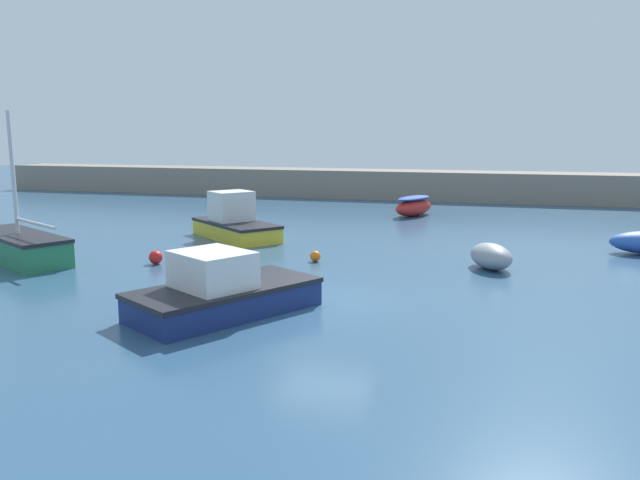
% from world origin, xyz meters
% --- Properties ---
extents(ground_plane, '(120.00, 120.00, 0.20)m').
position_xyz_m(ground_plane, '(0.00, 0.00, -0.10)').
color(ground_plane, '#2D5170').
extents(harbor_breakwater, '(63.96, 3.12, 1.87)m').
position_xyz_m(harbor_breakwater, '(0.00, 26.43, 0.94)').
color(harbor_breakwater, gray).
rests_on(harbor_breakwater, ground_plane).
extents(fishing_dinghy_green, '(1.90, 2.24, 0.83)m').
position_xyz_m(fishing_dinghy_green, '(4.16, 5.28, 0.42)').
color(fishing_dinghy_green, gray).
rests_on(fishing_dinghy_green, ground_plane).
extents(motorboat_grey_hull, '(4.78, 4.39, 1.96)m').
position_xyz_m(motorboat_grey_hull, '(-6.31, 8.51, 0.66)').
color(motorboat_grey_hull, yellow).
rests_on(motorboat_grey_hull, ground_plane).
extents(rowboat_with_red_cover, '(2.27, 3.23, 1.07)m').
position_xyz_m(rowboat_with_red_cover, '(-0.01, 17.69, 0.54)').
color(rowboat_with_red_cover, red).
rests_on(rowboat_with_red_cover, ground_plane).
extents(motorboat_with_cabin, '(4.21, 5.09, 1.60)m').
position_xyz_m(motorboat_with_cabin, '(-2.09, -1.87, 0.57)').
color(motorboat_with_cabin, navy).
rests_on(motorboat_with_cabin, ground_plane).
extents(sailboat_twin_hulled, '(5.45, 3.92, 5.12)m').
position_xyz_m(sailboat_twin_hulled, '(-11.59, 2.11, 0.51)').
color(sailboat_twin_hulled, '#287A4C').
rests_on(sailboat_twin_hulled, ground_plane).
extents(mooring_buoy_red, '(0.46, 0.46, 0.46)m').
position_xyz_m(mooring_buoy_red, '(-6.75, 2.92, 0.23)').
color(mooring_buoy_red, red).
rests_on(mooring_buoy_red, ground_plane).
extents(mooring_buoy_orange, '(0.37, 0.37, 0.37)m').
position_xyz_m(mooring_buoy_orange, '(-1.68, 4.81, 0.19)').
color(mooring_buoy_orange, orange).
rests_on(mooring_buoy_orange, ground_plane).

